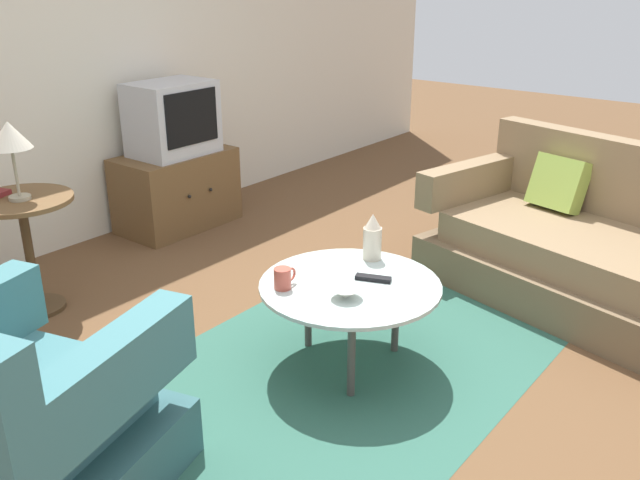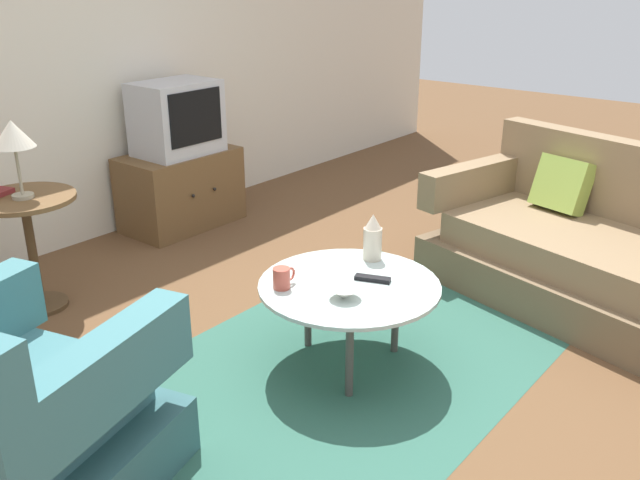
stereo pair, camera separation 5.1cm
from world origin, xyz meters
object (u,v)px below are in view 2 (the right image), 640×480
television (177,118)px  bowl (344,293)px  couch (584,251)px  table_lamp (13,136)px  side_table (28,228)px  coffee_table (349,290)px  mug (282,278)px  vase (373,238)px  tv_remote_dark (373,279)px  tv_stand (181,189)px  armchair (12,425)px

television → bowl: (-0.90, -2.16, -0.35)m
couch → table_lamp: 3.13m
television → side_table: bearing=-164.4°
bowl → coffee_table: bearing=27.7°
mug → vase: bearing=-13.7°
side_table → tv_remote_dark: bearing=-68.2°
television → tv_remote_dark: size_ratio=3.29×
couch → table_lamp: bearing=55.4°
couch → tv_stand: bearing=27.0°
couch → side_table: bearing=54.9°
armchair → coffee_table: 1.50m
armchair → television: (2.22, 1.73, 0.49)m
table_lamp → coffee_table: bearing=-69.6°
mug → tv_remote_dark: bearing=-40.6°
tv_stand → armchair: bearing=-141.9°
table_lamp → armchair: bearing=-122.2°
couch → vase: bearing=71.9°
armchair → coffee_table: bearing=60.6°
bowl → vase: bearing=19.5°
coffee_table → television: television is taller
armchair → bowl: (1.32, -0.43, 0.14)m
coffee_table → tv_stand: bearing=70.0°
table_lamp → vase: table_lamp is taller
bowl → armchair: bearing=161.8°
side_table → television: 1.47m
armchair → couch: 3.02m
tv_stand → bowl: 2.36m
tv_remote_dark → television: bearing=141.1°
table_lamp → mug: (0.40, -1.47, -0.51)m
side_table → table_lamp: bearing=-115.1°
side_table → bowl: size_ratio=4.57×
table_lamp → vase: size_ratio=1.73×
coffee_table → vase: (0.30, 0.08, 0.15)m
side_table → television: size_ratio=1.16×
bowl → tv_stand: bearing=67.5°
couch → bowl: couch is taller
armchair → tv_stand: size_ratio=1.27×
couch → vase: couch is taller
armchair → coffee_table: size_ratio=1.25×
tv_stand → vase: size_ratio=3.52×
coffee_table → mug: size_ratio=6.50×
bowl → tv_remote_dark: (0.23, 0.01, -0.01)m
table_lamp → television: bearing=16.4°
coffee_table → side_table: size_ratio=1.29×
armchair → side_table: bearing=132.6°
coffee_table → bowl: 0.16m
coffee_table → table_lamp: bearing=110.4°
tv_remote_dark → mug: bearing=-152.1°
coffee_table → side_table: side_table is taller
table_lamp → bowl: table_lamp is taller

